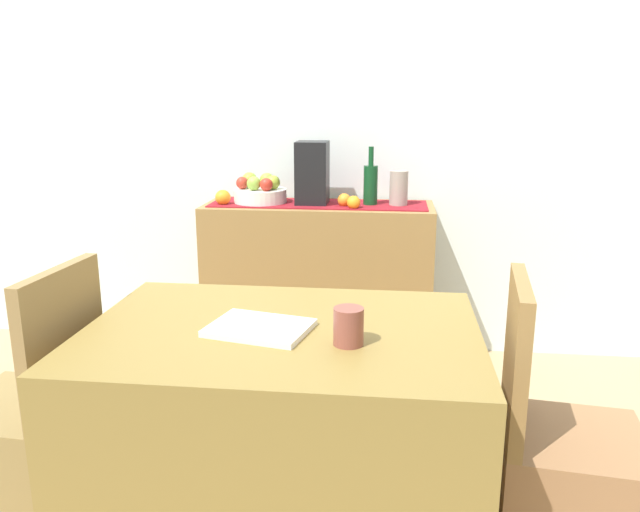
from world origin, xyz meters
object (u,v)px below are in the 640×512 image
at_px(fruit_bowl, 260,196).
at_px(chair_near_window, 30,454).
at_px(coffee_cup, 348,326).
at_px(chair_by_corner, 563,490).
at_px(sideboard_console, 319,284).
at_px(wine_bottle, 371,184).
at_px(ceramic_vase, 399,189).
at_px(open_book, 260,328).
at_px(coffee_maker, 312,173).
at_px(dining_table, 283,441).

xyz_separation_m(fruit_bowl, chair_near_window, (-0.47, -1.47, -0.63)).
bearing_deg(coffee_cup, fruit_bowl, 110.08).
bearing_deg(chair_by_corner, coffee_cup, -170.66).
height_order(sideboard_console, wine_bottle, wine_bottle).
bearing_deg(chair_near_window, chair_by_corner, 0.11).
xyz_separation_m(ceramic_vase, chair_near_window, (-1.18, -1.47, -0.68)).
height_order(ceramic_vase, open_book, ceramic_vase).
distance_m(coffee_maker, open_book, 1.52).
height_order(dining_table, chair_near_window, chair_near_window).
height_order(sideboard_console, dining_table, sideboard_console).
xyz_separation_m(sideboard_console, ceramic_vase, (0.41, 0.00, 0.52)).
relative_size(fruit_bowl, dining_table, 0.24).
height_order(coffee_maker, coffee_cup, coffee_maker).
xyz_separation_m(sideboard_console, chair_by_corner, (0.90, -1.46, -0.16)).
distance_m(ceramic_vase, dining_table, 1.61).
distance_m(fruit_bowl, coffee_maker, 0.30).
bearing_deg(ceramic_vase, wine_bottle, 180.00).
xyz_separation_m(dining_table, chair_by_corner, (0.84, 0.00, -0.10)).
bearing_deg(fruit_bowl, chair_by_corner, -50.45).
height_order(sideboard_console, coffee_maker, coffee_maker).
xyz_separation_m(open_book, chair_near_window, (-0.78, 0.03, -0.48)).
bearing_deg(sideboard_console, chair_by_corner, -58.31).
distance_m(fruit_bowl, chair_near_window, 1.67).
bearing_deg(chair_near_window, coffee_maker, 63.21).
height_order(fruit_bowl, coffee_cup, fruit_bowl).
xyz_separation_m(coffee_maker, open_book, (0.04, -1.50, -0.27)).
xyz_separation_m(coffee_maker, chair_by_corner, (0.94, -1.46, -0.75)).
xyz_separation_m(fruit_bowl, coffee_cup, (0.57, -1.57, -0.11)).
relative_size(wine_bottle, open_book, 1.06).
relative_size(coffee_maker, chair_near_window, 0.36).
height_order(coffee_maker, dining_table, coffee_maker).
height_order(dining_table, open_book, open_book).
distance_m(wine_bottle, ceramic_vase, 0.14).
height_order(open_book, chair_by_corner, chair_by_corner).
bearing_deg(coffee_maker, sideboard_console, 0.00).
height_order(coffee_maker, ceramic_vase, coffee_maker).
height_order(dining_table, chair_by_corner, chair_by_corner).
height_order(coffee_cup, chair_near_window, chair_near_window).
distance_m(dining_table, coffee_cup, 0.48).
relative_size(fruit_bowl, wine_bottle, 0.92).
height_order(fruit_bowl, wine_bottle, wine_bottle).
bearing_deg(wine_bottle, fruit_bowl, 180.00).
distance_m(open_book, chair_near_window, 0.92).
height_order(coffee_maker, chair_by_corner, coffee_maker).
xyz_separation_m(ceramic_vase, coffee_cup, (-0.14, -1.57, -0.16)).
height_order(dining_table, coffee_cup, coffee_cup).
bearing_deg(open_book, coffee_cup, -2.60).
xyz_separation_m(sideboard_console, fruit_bowl, (-0.31, 0.00, 0.47)).
bearing_deg(open_book, chair_near_window, -169.37).
height_order(sideboard_console, coffee_cup, sideboard_console).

